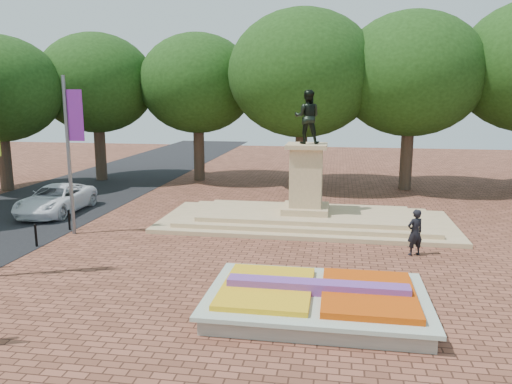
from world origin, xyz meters
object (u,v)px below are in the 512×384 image
(flower_bed, at_px, (318,299))
(van, at_px, (56,199))
(monument, at_px, (306,206))
(pedestrian, at_px, (415,232))

(flower_bed, distance_m, van, 17.44)
(flower_bed, distance_m, monument, 10.07)
(monument, relative_size, pedestrian, 7.61)
(flower_bed, relative_size, pedestrian, 3.42)
(flower_bed, height_order, pedestrian, pedestrian)
(flower_bed, bearing_deg, van, 144.68)
(flower_bed, xyz_separation_m, monument, (-1.03, 10.00, 0.50))
(monument, relative_size, van, 2.62)
(flower_bed, xyz_separation_m, van, (-14.22, 10.08, 0.36))
(van, distance_m, pedestrian, 18.22)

